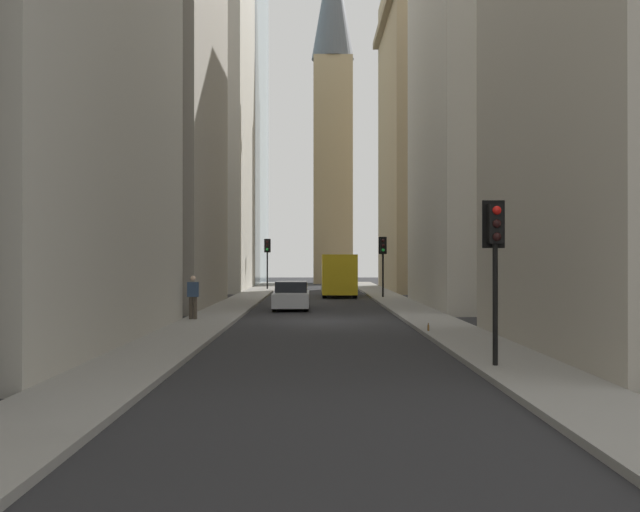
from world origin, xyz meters
TOP-DOWN VIEW (x-y plane):
  - ground_plane at (0.00, 0.00)m, footprint 135.00×135.00m
  - sidewalk_right at (0.00, 4.50)m, footprint 90.00×2.20m
  - sidewalk_left at (0.00, -4.50)m, footprint 90.00×2.20m
  - building_left_far at (28.20, -10.59)m, footprint 14.53×10.50m
  - building_left_midfar at (8.53, -10.59)m, footprint 13.10×10.50m
  - building_right_midfar at (8.57, 10.59)m, footprint 12.15×10.50m
  - building_right_far at (28.38, 10.60)m, footprint 12.98×10.00m
  - church_spire at (44.54, -1.67)m, footprint 4.41×4.41m
  - delivery_truck at (19.01, -1.40)m, footprint 6.46×2.25m
  - sedan_silver at (6.78, 1.40)m, footprint 4.30×1.78m
  - traffic_light_foreground at (-12.95, -3.89)m, footprint 0.43×0.52m
  - traffic_light_midblock at (15.91, -4.13)m, footprint 0.43×0.52m
  - traffic_light_far_junction at (27.92, 4.03)m, footprint 0.43×0.52m
  - pedestrian at (-0.58, 5.12)m, footprint 0.26×0.44m
  - discarded_bottle at (-5.27, -3.60)m, footprint 0.07×0.07m

SIDE VIEW (x-z plane):
  - ground_plane at x=0.00m, z-range 0.00..0.00m
  - sidewalk_right at x=0.00m, z-range 0.00..0.14m
  - sidewalk_left at x=0.00m, z-range 0.00..0.14m
  - discarded_bottle at x=-5.27m, z-range 0.11..0.38m
  - sedan_silver at x=6.78m, z-range -0.04..1.37m
  - pedestrian at x=-0.58m, z-range 0.22..1.97m
  - delivery_truck at x=19.01m, z-range 0.04..2.88m
  - traffic_light_foreground at x=-12.95m, z-range 1.02..4.80m
  - traffic_light_midblock at x=15.91m, z-range 1.04..4.87m
  - traffic_light_far_junction at x=27.92m, z-range 1.09..5.12m
  - building_right_midfar at x=8.57m, z-range 0.01..24.28m
  - building_left_far at x=28.20m, z-range 0.01..25.29m
  - building_left_midfar at x=8.53m, z-range 0.01..30.85m
  - building_right_far at x=28.38m, z-range 0.00..31.85m
  - church_spire at x=44.54m, z-range 0.81..37.06m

